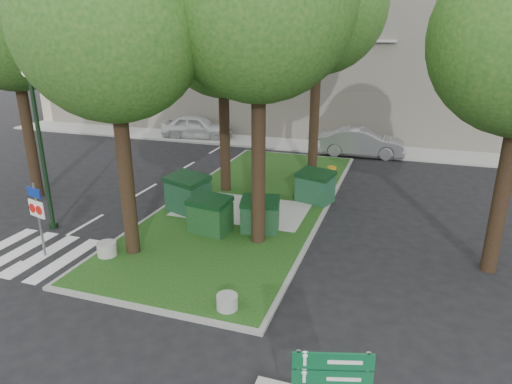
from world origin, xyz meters
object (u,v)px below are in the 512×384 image
at_px(bollard_right, 227,302).
at_px(traffic_sign_pole, 38,210).
at_px(tree_median_mid, 225,24).
at_px(tree_median_near_left, 113,6).
at_px(tree_street_left, 10,4).
at_px(street_lamp, 38,129).
at_px(car_silver, 362,142).
at_px(litter_bin, 331,174).
at_px(dumpster_b, 210,215).
at_px(car_white, 197,127).
at_px(dumpster_c, 260,215).
at_px(dumpster_d, 315,187).
at_px(dumpster_a, 188,194).
at_px(bollard_left, 107,249).
at_px(bollard_mid, 198,220).

xyz_separation_m(bollard_right, traffic_sign_pole, (-6.62, 1.05, 1.23)).
bearing_deg(tree_median_mid, traffic_sign_pole, -113.06).
xyz_separation_m(tree_median_near_left, tree_street_left, (-7.00, 3.50, 0.33)).
bearing_deg(street_lamp, car_silver, 56.25).
bearing_deg(litter_bin, dumpster_b, -113.52).
distance_m(tree_street_left, dumpster_b, 11.13).
bearing_deg(bollard_right, car_white, 117.64).
relative_size(dumpster_c, dumpster_d, 0.88).
height_order(tree_median_near_left, traffic_sign_pole, tree_median_near_left).
bearing_deg(tree_median_mid, tree_median_near_left, -94.40).
height_order(tree_median_mid, dumpster_a, tree_median_mid).
xyz_separation_m(dumpster_d, bollard_left, (-5.10, -6.79, -0.42)).
height_order(tree_street_left, car_white, tree_street_left).
relative_size(litter_bin, street_lamp, 0.13).
bearing_deg(car_white, tree_median_near_left, -168.74).
bearing_deg(dumpster_a, dumpster_c, 5.48).
relative_size(dumpster_a, litter_bin, 2.57).
relative_size(dumpster_d, traffic_sign_pole, 0.69).
bearing_deg(tree_street_left, car_silver, 42.48).
relative_size(dumpster_c, bollard_mid, 2.71).
relative_size(car_white, car_silver, 0.97).
height_order(tree_street_left, car_silver, tree_street_left).
xyz_separation_m(tree_median_near_left, litter_bin, (4.61, 8.99, -6.83)).
bearing_deg(dumpster_d, traffic_sign_pole, -116.71).
height_order(street_lamp, car_white, street_lamp).
xyz_separation_m(dumpster_d, car_silver, (0.90, 8.54, 0.03)).
height_order(dumpster_a, car_white, dumpster_a).
height_order(tree_median_near_left, dumpster_a, tree_median_near_left).
relative_size(dumpster_c, traffic_sign_pole, 0.61).
relative_size(bollard_right, litter_bin, 0.73).
bearing_deg(car_white, car_silver, -103.14).
relative_size(tree_median_mid, car_white, 2.16).
xyz_separation_m(tree_median_mid, street_lamp, (-4.50, -5.66, -3.39)).
bearing_deg(dumpster_b, bollard_left, -121.56).
bearing_deg(bollard_right, car_silver, 85.27).
bearing_deg(bollard_mid, bollard_left, -118.87).
bearing_deg(tree_street_left, street_lamp, -41.57).
xyz_separation_m(tree_street_left, car_silver, (12.31, 11.28, -6.87)).
height_order(car_white, car_silver, car_white).
distance_m(bollard_right, litter_bin, 11.08).
xyz_separation_m(bollard_left, car_white, (-4.74, 16.35, 0.45)).
height_order(street_lamp, car_silver, street_lamp).
xyz_separation_m(tree_median_mid, dumpster_a, (-0.49, -2.89, -6.15)).
bearing_deg(dumpster_a, car_white, 134.60).
height_order(dumpster_d, street_lamp, street_lamp).
distance_m(dumpster_a, dumpster_c, 3.32).
distance_m(dumpster_a, litter_bin, 7.09).
xyz_separation_m(traffic_sign_pole, car_white, (-2.73, 16.81, -0.75)).
relative_size(litter_bin, car_white, 0.16).
distance_m(tree_median_mid, car_white, 12.65).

